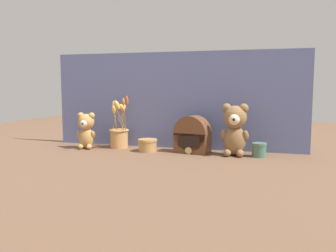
% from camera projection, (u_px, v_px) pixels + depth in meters
% --- Properties ---
extents(ground_plane, '(4.00, 4.00, 0.00)m').
position_uv_depth(ground_plane, '(167.00, 153.00, 1.97)').
color(ground_plane, brown).
extents(backdrop_wall, '(1.52, 0.02, 0.57)m').
position_uv_depth(backdrop_wall, '(175.00, 100.00, 2.10)').
color(backdrop_wall, slate).
rests_on(backdrop_wall, ground).
extents(teddy_bear_large, '(0.15, 0.14, 0.28)m').
position_uv_depth(teddy_bear_large, '(235.00, 129.00, 1.88)').
color(teddy_bear_large, olive).
rests_on(teddy_bear_large, ground).
extents(teddy_bear_medium, '(0.12, 0.11, 0.21)m').
position_uv_depth(teddy_bear_medium, '(86.00, 130.00, 2.09)').
color(teddy_bear_medium, tan).
rests_on(teddy_bear_medium, ground).
extents(flower_vase, '(0.13, 0.16, 0.31)m').
position_uv_depth(flower_vase, '(119.00, 134.00, 2.12)').
color(flower_vase, tan).
rests_on(flower_vase, ground).
extents(vintage_radio, '(0.21, 0.13, 0.21)m').
position_uv_depth(vintage_radio, '(192.00, 136.00, 1.96)').
color(vintage_radio, brown).
rests_on(vintage_radio, ground).
extents(decorative_tin_tall, '(0.11, 0.11, 0.07)m').
position_uv_depth(decorative_tin_tall, '(148.00, 145.00, 2.01)').
color(decorative_tin_tall, tan).
rests_on(decorative_tin_tall, ground).
extents(decorative_tin_short, '(0.08, 0.08, 0.07)m').
position_uv_depth(decorative_tin_short, '(259.00, 150.00, 1.85)').
color(decorative_tin_short, '#47705B').
rests_on(decorative_tin_short, ground).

